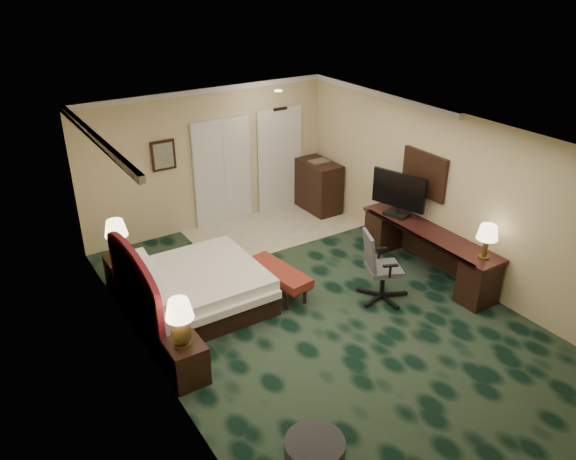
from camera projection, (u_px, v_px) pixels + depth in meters
floor at (322, 315)px, 8.36m from camera, size 5.00×7.50×0.00m
ceiling at (328, 140)px, 7.17m from camera, size 5.00×7.50×0.00m
wall_back at (209, 159)px, 10.61m from camera, size 5.00×0.00×2.70m
wall_front at (575, 394)px, 4.93m from camera, size 5.00×0.00×2.70m
wall_left at (152, 285)px, 6.57m from camera, size 0.00×7.50×2.70m
wall_right at (452, 196)px, 8.97m from camera, size 0.00×7.50×2.70m
crown_molding at (328, 143)px, 7.20m from camera, size 5.00×7.50×0.10m
tile_patch at (274, 228)px, 10.99m from camera, size 3.20×1.70×0.01m
headboard at (135, 292)px, 7.64m from camera, size 0.12×2.00×1.40m
entry_door at (279, 160)px, 11.47m from camera, size 1.02×0.06×2.18m
closet_doors at (223, 172)px, 10.83m from camera, size 1.20×0.06×2.10m
wall_art at (163, 155)px, 10.04m from camera, size 0.45×0.06×0.55m
wall_mirror at (424, 174)px, 9.32m from camera, size 0.05×0.95×0.75m
bed at (197, 289)px, 8.44m from camera, size 1.88×1.74×0.60m
nightstand_near at (186, 362)px, 6.98m from camera, size 0.44×0.50×0.55m
nightstand_far at (123, 273)px, 8.90m from camera, size 0.45×0.52×0.57m
lamp_near at (180, 323)px, 6.69m from camera, size 0.40×0.40×0.65m
lamp_far at (117, 240)px, 8.59m from camera, size 0.40×0.40×0.66m
bed_bench at (279, 280)px, 8.87m from camera, size 0.58×1.26×0.41m
ottoman at (314, 458)px, 5.71m from camera, size 0.74×0.74×0.44m
desk at (427, 252)px, 9.32m from camera, size 0.58×2.67×0.77m
tv at (398, 195)px, 9.54m from camera, size 0.37×0.98×0.78m
desk_lamp at (486, 242)px, 8.23m from camera, size 0.35×0.35×0.54m
desk_chair at (384, 266)px, 8.53m from camera, size 0.85×0.83×1.14m
minibar at (318, 186)px, 11.60m from camera, size 0.55×0.99×1.05m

